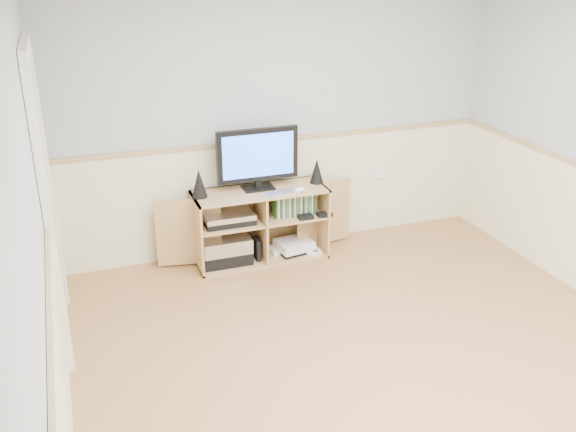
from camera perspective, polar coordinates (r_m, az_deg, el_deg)
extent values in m
cube|color=tan|center=(4.37, 9.32, -14.27)|extent=(4.00, 4.50, 0.02)
cube|color=#A4AFB2|center=(3.30, -21.47, -3.04)|extent=(0.02, 4.50, 2.50)
cube|color=#A4AFB2|center=(5.73, -0.77, 9.10)|extent=(4.00, 0.02, 2.50)
cube|color=beige|center=(5.93, -0.68, 2.00)|extent=(4.00, 0.01, 1.00)
cube|color=tan|center=(5.76, -0.68, 6.82)|extent=(4.00, 0.02, 0.04)
cube|color=#EDE6CE|center=(4.60, -20.59, 0.87)|extent=(0.03, 0.82, 2.00)
cube|color=tan|center=(5.84, -2.41, -3.61)|extent=(1.17, 0.44, 0.02)
cube|color=tan|center=(5.59, -2.52, 2.19)|extent=(1.17, 0.44, 0.02)
cube|color=tan|center=(5.58, -8.11, -1.56)|extent=(0.02, 0.44, 0.65)
cube|color=tan|center=(5.89, 2.88, -0.03)|extent=(0.02, 0.44, 0.65)
cube|color=tan|center=(5.89, -3.08, -0.02)|extent=(1.17, 0.02, 0.65)
cube|color=tan|center=(5.71, -2.47, -0.78)|extent=(0.02, 0.42, 0.61)
cube|color=tan|center=(5.61, -5.33, -0.66)|extent=(0.56, 0.40, 0.02)
cube|color=tan|center=(5.77, 0.30, 0.11)|extent=(0.56, 0.40, 0.02)
cube|color=tan|center=(5.62, -8.81, -1.42)|extent=(0.56, 0.12, 0.61)
cube|color=tan|center=(5.96, 3.19, 0.25)|extent=(0.56, 0.12, 0.61)
cube|color=black|center=(5.63, -2.67, 2.54)|extent=(0.27, 0.18, 0.02)
cube|color=black|center=(5.61, -2.68, 2.93)|extent=(0.05, 0.04, 0.06)
cube|color=black|center=(5.53, -2.73, 5.46)|extent=(0.72, 0.05, 0.46)
cube|color=blue|center=(5.51, -2.64, 5.38)|extent=(0.63, 0.01, 0.38)
cone|color=black|center=(5.44, -7.91, 2.89)|extent=(0.13, 0.13, 0.25)
cone|color=black|center=(5.74, 2.57, 4.03)|extent=(0.12, 0.12, 0.22)
cube|color=silver|center=(5.50, -0.57, 2.05)|extent=(0.31, 0.17, 0.01)
ellipsoid|color=white|center=(5.55, 1.06, 2.37)|extent=(0.11, 0.08, 0.04)
cube|color=black|center=(5.73, -5.60, -3.51)|extent=(0.43, 0.32, 0.11)
cube|color=silver|center=(5.68, -5.65, -2.43)|extent=(0.43, 0.32, 0.13)
cube|color=black|center=(5.60, -5.34, -0.33)|extent=(0.43, 0.30, 0.05)
cube|color=silver|center=(5.58, -5.36, 0.12)|extent=(0.43, 0.30, 0.05)
cube|color=black|center=(5.74, -2.78, -2.92)|extent=(0.04, 0.14, 0.20)
cube|color=white|center=(5.91, -0.72, -2.93)|extent=(0.23, 0.19, 0.05)
cube|color=black|center=(5.90, 0.54, -3.03)|extent=(0.33, 0.28, 0.03)
cube|color=white|center=(5.88, 0.54, -2.55)|extent=(0.35, 0.31, 0.08)
cube|color=white|center=(5.90, 2.63, -3.06)|extent=(0.04, 0.14, 0.03)
cube|color=white|center=(6.03, 1.88, -2.47)|extent=(0.09, 0.15, 0.03)
cube|color=#3F8C3F|center=(5.72, 0.56, 1.04)|extent=(0.38, 0.13, 0.19)
cube|color=white|center=(6.27, 8.05, 3.89)|extent=(0.12, 0.03, 0.12)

